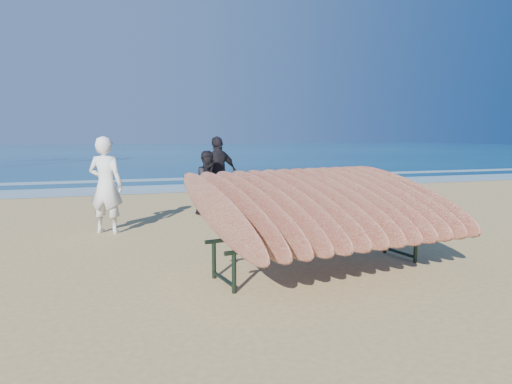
% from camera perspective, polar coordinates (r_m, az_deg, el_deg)
% --- Properties ---
extents(ground, '(120.00, 120.00, 0.00)m').
position_cam_1_polar(ground, '(7.04, 2.04, -8.47)').
color(ground, tan).
rests_on(ground, ground).
extents(ocean, '(160.00, 160.00, 0.00)m').
position_cam_1_polar(ocean, '(61.44, -15.94, 5.02)').
color(ocean, navy).
rests_on(ocean, ground).
extents(foam_near, '(160.00, 160.00, 0.00)m').
position_cam_1_polar(foam_near, '(16.64, -9.88, 0.47)').
color(foam_near, white).
rests_on(foam_near, ground).
extents(foam_far, '(160.00, 160.00, 0.00)m').
position_cam_1_polar(foam_far, '(20.09, -11.31, 1.55)').
color(foam_far, white).
rests_on(foam_far, ground).
extents(surfboard_rack, '(3.57, 3.29, 1.54)m').
position_cam_1_polar(surfboard_rack, '(6.39, 8.20, -1.53)').
color(surfboard_rack, black).
rests_on(surfboard_rack, ground).
extents(person_white, '(0.82, 0.72, 1.87)m').
position_cam_1_polar(person_white, '(9.24, -18.26, 0.82)').
color(person_white, silver).
rests_on(person_white, ground).
extents(person_dark_a, '(0.92, 0.85, 1.53)m').
position_cam_1_polar(person_dark_a, '(11.04, -5.91, 1.19)').
color(person_dark_a, black).
rests_on(person_dark_a, ground).
extents(person_dark_b, '(1.18, 0.80, 1.87)m').
position_cam_1_polar(person_dark_b, '(11.82, -4.74, 2.42)').
color(person_dark_b, black).
rests_on(person_dark_b, ground).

